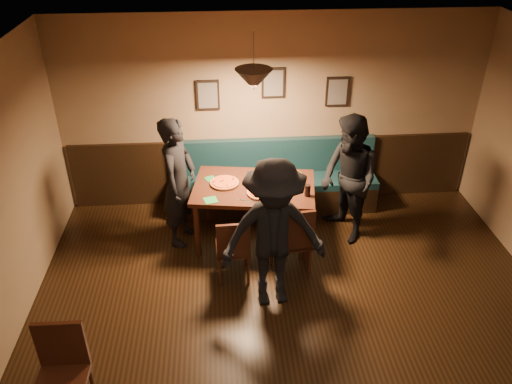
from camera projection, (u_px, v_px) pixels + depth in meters
floor at (307, 384)px, 5.00m from camera, size 7.00×7.00×0.00m
ceiling at (328, 116)px, 3.56m from camera, size 7.00×7.00×0.00m
wall_back at (272, 113)px, 7.27m from camera, size 6.00×0.00×6.00m
wainscot at (272, 170)px, 7.71m from camera, size 5.88×0.06×1.00m
booth_bench at (274, 178)px, 7.48m from camera, size 3.00×0.60×1.00m
picture_left at (208, 95)px, 7.04m from camera, size 0.32×0.04×0.42m
picture_center at (273, 83)px, 7.02m from camera, size 0.32×0.04×0.42m
picture_right at (337, 92)px, 7.15m from camera, size 0.32×0.04×0.42m
pendant_lamp at (254, 80)px, 5.90m from camera, size 0.44×0.44×0.25m
dining_table at (254, 213)px, 6.85m from camera, size 1.69×1.22×0.83m
chair_near_left at (233, 247)px, 6.16m from camera, size 0.41×0.41×0.89m
chair_near_right at (291, 238)px, 6.20m from camera, size 0.50×0.50×1.01m
diner_left at (179, 182)px, 6.61m from camera, size 0.62×0.75×1.77m
diner_right at (349, 180)px, 6.69m from camera, size 0.92×1.03×1.75m
diner_front at (274, 235)px, 5.57m from camera, size 1.24×0.79×1.82m
pizza_a at (224, 183)px, 6.66m from camera, size 0.45×0.45×0.04m
pizza_b at (261, 192)px, 6.45m from camera, size 0.40×0.40×0.04m
pizza_c at (290, 176)px, 6.82m from camera, size 0.42×0.42×0.04m
soda_glass at (308, 190)px, 6.39m from camera, size 0.07×0.07×0.16m
tabasco_bottle at (296, 183)px, 6.55m from camera, size 0.03×0.03×0.13m
napkin_a at (210, 179)px, 6.79m from camera, size 0.18×0.18×0.01m
napkin_b at (211, 200)px, 6.33m from camera, size 0.20×0.20×0.01m
cutlery_set at (251, 200)px, 6.33m from camera, size 0.20×0.09×0.00m
cafe_chair_far at (61, 381)px, 4.43m from camera, size 0.44×0.44×0.99m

